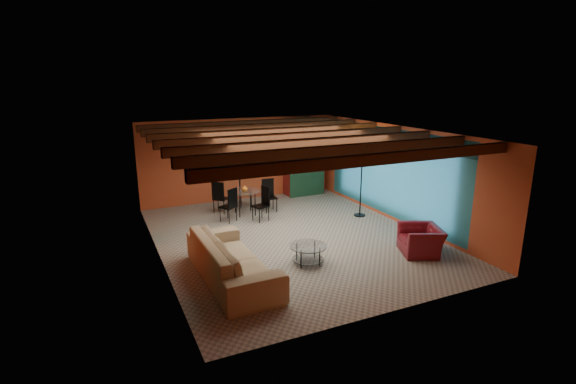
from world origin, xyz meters
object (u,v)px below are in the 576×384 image
coffee_table (308,254)px  potted_plant (304,123)px  vase (245,179)px  floor_lamp (361,182)px  sofa (232,259)px  armchair (421,240)px  dining_table (245,198)px  armoire (303,163)px

coffee_table → potted_plant: potted_plant is taller
potted_plant → vase: size_ratio=2.74×
floor_lamp → potted_plant: 3.31m
sofa → floor_lamp: floor_lamp is taller
coffee_table → potted_plant: bearing=64.3°
armchair → potted_plant: potted_plant is taller
sofa → potted_plant: 7.13m
dining_table → armoire: armoire is taller
armoire → floor_lamp: bearing=-82.7°
dining_table → potted_plant: potted_plant is taller
sofa → armoire: 6.86m
sofa → vase: 4.31m
potted_plant → sofa: bearing=-128.8°
sofa → armoire: armoire is taller
armchair → vase: 5.30m
dining_table → armoire: 3.04m
sofa → vase: size_ratio=16.56×
armchair → armoire: bearing=-156.4°
sofa → coffee_table: (1.74, 0.03, -0.22)m
floor_lamp → dining_table: bearing=152.9°
coffee_table → vase: (-0.09, 3.90, 0.87)m
armchair → dining_table: dining_table is taller
potted_plant → vase: bearing=-152.1°
sofa → coffee_table: bearing=-90.0°
dining_table → armoire: bearing=27.9°
vase → coffee_table: bearing=-88.7°
armoire → armchair: bearing=-89.6°
floor_lamp → armchair: bearing=-96.2°
armoire → vase: (-2.63, -1.39, -0.03)m
sofa → floor_lamp: bearing=-64.0°
armchair → armoire: 5.94m
armchair → dining_table: bearing=-126.1°
armoire → potted_plant: potted_plant is taller
coffee_table → armoire: (2.55, 5.29, 0.91)m
armchair → dining_table: (-2.71, 4.49, 0.18)m
armoire → dining_table: bearing=-152.5°
floor_lamp → vase: 3.41m
sofa → armchair: 4.40m
sofa → dining_table: 4.26m
floor_lamp → coffee_table: bearing=-141.5°
coffee_table → vase: bearing=91.3°
coffee_table → vase: 4.00m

